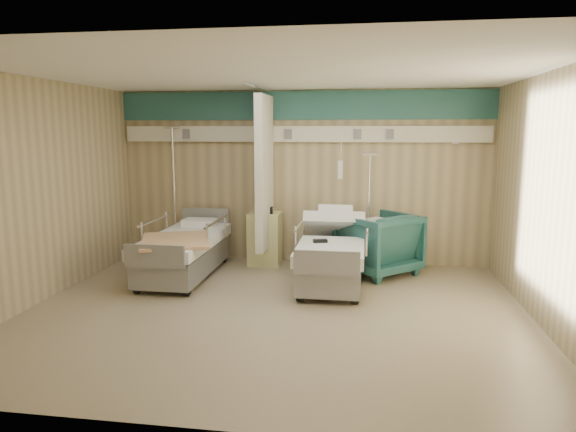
{
  "coord_description": "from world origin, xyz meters",
  "views": [
    {
      "loc": [
        1.04,
        -5.8,
        2.16
      ],
      "look_at": [
        0.07,
        0.6,
        1.07
      ],
      "focal_mm": 32.0,
      "sensor_mm": 36.0,
      "label": 1
    }
  ],
  "objects_px": {
    "bed_right": "(332,261)",
    "bedside_cabinet": "(265,238)",
    "iv_stand_right": "(368,244)",
    "iv_stand_left": "(176,233)",
    "visitor_armchair": "(378,243)",
    "bed_left": "(184,256)"
  },
  "relations": [
    {
      "from": "bed_right",
      "to": "bedside_cabinet",
      "type": "bearing_deg",
      "value": 141.95
    },
    {
      "from": "iv_stand_right",
      "to": "iv_stand_left",
      "type": "relative_size",
      "value": 0.81
    },
    {
      "from": "bedside_cabinet",
      "to": "iv_stand_left",
      "type": "xyz_separation_m",
      "value": [
        -1.53,
        0.04,
        0.03
      ]
    },
    {
      "from": "bedside_cabinet",
      "to": "iv_stand_right",
      "type": "xyz_separation_m",
      "value": [
        1.65,
        0.06,
        -0.06
      ]
    },
    {
      "from": "bedside_cabinet",
      "to": "visitor_armchair",
      "type": "distance_m",
      "value": 1.83
    },
    {
      "from": "bed_right",
      "to": "iv_stand_left",
      "type": "relative_size",
      "value": 0.97
    },
    {
      "from": "bed_left",
      "to": "bedside_cabinet",
      "type": "distance_m",
      "value": 1.39
    },
    {
      "from": "bed_left",
      "to": "iv_stand_right",
      "type": "relative_size",
      "value": 1.2
    },
    {
      "from": "bed_right",
      "to": "iv_stand_right",
      "type": "bearing_deg",
      "value": 62.53
    },
    {
      "from": "bed_right",
      "to": "bed_left",
      "type": "distance_m",
      "value": 2.2
    },
    {
      "from": "iv_stand_right",
      "to": "bed_left",
      "type": "bearing_deg",
      "value": -160.4
    },
    {
      "from": "bedside_cabinet",
      "to": "iv_stand_right",
      "type": "relative_size",
      "value": 0.47
    },
    {
      "from": "bed_right",
      "to": "bed_left",
      "type": "relative_size",
      "value": 1.0
    },
    {
      "from": "bed_right",
      "to": "iv_stand_right",
      "type": "xyz_separation_m",
      "value": [
        0.5,
        0.96,
        0.05
      ]
    },
    {
      "from": "bed_left",
      "to": "iv_stand_left",
      "type": "distance_m",
      "value": 1.06
    },
    {
      "from": "bed_left",
      "to": "visitor_armchair",
      "type": "xyz_separation_m",
      "value": [
        2.85,
        0.6,
        0.15
      ]
    },
    {
      "from": "bed_left",
      "to": "visitor_armchair",
      "type": "bearing_deg",
      "value": 11.89
    },
    {
      "from": "iv_stand_right",
      "to": "iv_stand_left",
      "type": "height_order",
      "value": "iv_stand_left"
    },
    {
      "from": "bed_right",
      "to": "bed_left",
      "type": "height_order",
      "value": "same"
    },
    {
      "from": "visitor_armchair",
      "to": "iv_stand_right",
      "type": "relative_size",
      "value": 0.57
    },
    {
      "from": "bed_right",
      "to": "visitor_armchair",
      "type": "height_order",
      "value": "visitor_armchair"
    },
    {
      "from": "bed_right",
      "to": "visitor_armchair",
      "type": "xyz_separation_m",
      "value": [
        0.65,
        0.6,
        0.15
      ]
    }
  ]
}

